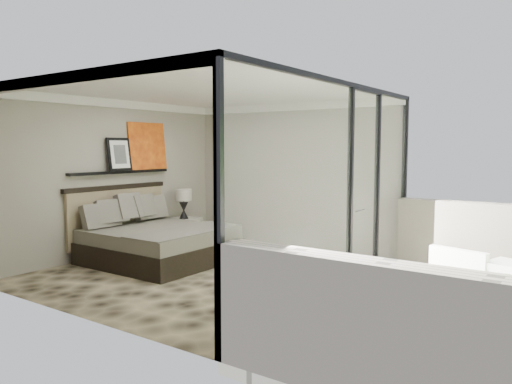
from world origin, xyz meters
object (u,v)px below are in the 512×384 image
Objects in this scene: nightstand at (184,230)px; ottoman at (510,282)px; lounger at (429,290)px; table_lamp at (184,200)px; bed at (155,240)px.

nightstand is 1.09× the size of ottoman.
ottoman is (6.05, -0.44, -0.02)m from nightstand.
lounger reaches higher than nightstand.
nightstand is 5.38m from lounger.
bed is at bearing -65.38° from table_lamp.
lounger is at bearing -12.07° from table_lamp.
bed is 4.32× the size of ottoman.
bed is 1.59m from nightstand.
ottoman is at bearing -3.76° from table_lamp.
bed reaches higher than lounger.
bed is at bearing -161.61° from lounger.
bed is at bearing -169.57° from ottoman.
bed reaches higher than table_lamp.
bed is 1.61m from table_lamp.
nightstand is (-0.69, 1.43, -0.08)m from bed.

